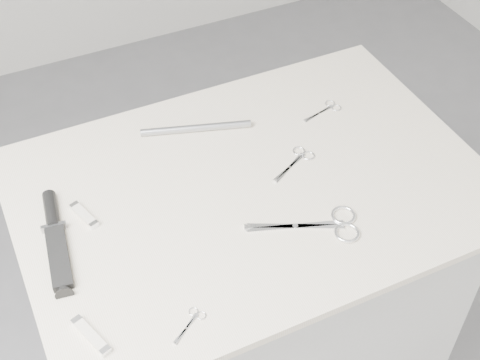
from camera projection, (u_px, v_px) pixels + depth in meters
name	position (u px, v px, depth m)	size (l,w,h in m)	color
plinth	(250.00, 309.00, 1.77)	(0.90, 0.60, 0.90)	beige
display_board	(252.00, 187.00, 1.44)	(1.00, 0.70, 0.02)	beige
large_shears	(327.00, 225.00, 1.35)	(0.23, 0.14, 0.01)	white
embroidery_scissors_a	(298.00, 159.00, 1.49)	(0.12, 0.09, 0.00)	white
embroidery_scissors_b	(326.00, 109.00, 1.61)	(0.11, 0.05, 0.00)	white
tiny_scissors	(191.00, 321.00, 1.19)	(0.08, 0.06, 0.00)	white
sheathed_knife	(55.00, 235.00, 1.32)	(0.07, 0.25, 0.03)	black
pocket_knife_a	(84.00, 215.00, 1.36)	(0.04, 0.08, 0.01)	silver
pocket_knife_b	(91.00, 335.00, 1.16)	(0.05, 0.10, 0.01)	silver
metal_rail	(196.00, 128.00, 1.55)	(0.02, 0.02, 0.26)	#95989D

